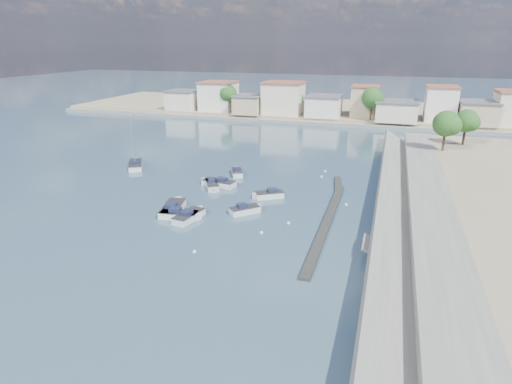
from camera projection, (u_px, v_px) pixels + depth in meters
The scene contains 17 objects.
ground at pixel (313, 156), 78.04m from camera, with size 400.00×400.00×0.00m, color #273B4E.
seawall_walkway at pixel (433, 219), 48.22m from camera, with size 5.00×90.00×1.80m, color slate.
breakwater at pixel (329, 214), 51.47m from camera, with size 2.00×31.02×0.35m.
far_shore_land at pixel (345, 111), 124.56m from camera, with size 160.00×40.00×1.40m, color gray.
far_shore_quay at pixel (336, 124), 105.78m from camera, with size 160.00×2.50×0.80m, color slate.
far_town at pixel (383, 104), 106.55m from camera, with size 113.01×12.80×8.35m.
shore_trees at pixel (372, 103), 98.87m from camera, with size 74.56×38.32×7.92m.
motorboat_a at pixel (190, 216), 50.42m from camera, with size 2.52×5.14×1.48m.
motorboat_b at pixel (246, 210), 52.13m from camera, with size 3.66×3.62×1.48m.
motorboat_c at pixel (217, 183), 62.03m from camera, with size 5.55×2.60×1.48m.
motorboat_d at pixel (268, 195), 57.18m from camera, with size 4.03×3.27×1.48m.
motorboat_e at pixel (173, 208), 52.87m from camera, with size 3.31×6.17×1.48m.
motorboat_f at pixel (237, 172), 67.16m from camera, with size 2.91×4.08×1.48m.
motorboat_g at pixel (212, 186), 60.88m from camera, with size 3.37×4.28×1.48m.
motorboat_h at pixel (181, 215), 50.57m from camera, with size 5.06×2.34×1.48m.
sailboat at pixel (136, 164), 71.27m from camera, with size 4.84×6.21×9.00m.
mooring_buoys at pixel (296, 205), 54.69m from camera, with size 13.39×32.17×0.38m.
Camera 1 is at (12.79, -35.40, 19.85)m, focal length 30.00 mm.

